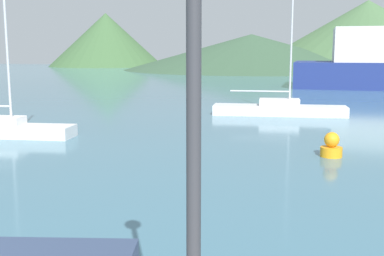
{
  "coord_description": "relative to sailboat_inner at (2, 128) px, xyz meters",
  "views": [
    {
      "loc": [
        6.19,
        -3.23,
        4.13
      ],
      "look_at": [
        0.77,
        14.0,
        1.2
      ],
      "focal_mm": 45.0,
      "sensor_mm": 36.0,
      "label": 1
    }
  ],
  "objects": [
    {
      "name": "buoy_marker",
      "position": [
        15.34,
        0.13,
        0.01
      ],
      "size": [
        0.85,
        0.85,
        0.97
      ],
      "color": "orange",
      "rests_on": "ground_plane"
    },
    {
      "name": "sailboat_inner",
      "position": [
        0.0,
        0.0,
        0.0
      ],
      "size": [
        7.22,
        2.7,
        6.69
      ],
      "rotation": [
        0.0,
        0.0,
        0.17
      ],
      "color": "white",
      "rests_on": "ground_plane"
    },
    {
      "name": "hill_east",
      "position": [
        20.1,
        95.9,
        7.09
      ],
      "size": [
        52.05,
        52.05,
        14.96
      ],
      "color": "#476B42",
      "rests_on": "ground_plane"
    },
    {
      "name": "hill_central",
      "position": [
        -3.33,
        83.4,
        3.34
      ],
      "size": [
        54.1,
        54.1,
        7.46
      ],
      "color": "#38563D",
      "rests_on": "ground_plane"
    },
    {
      "name": "sailboat_middle",
      "position": [
        11.83,
        11.76,
        0.04
      ],
      "size": [
        8.58,
        2.93,
        8.57
      ],
      "rotation": [
        0.0,
        0.0,
        0.15
      ],
      "color": "silver",
      "rests_on": "ground_plane"
    },
    {
      "name": "hill_west",
      "position": [
        -43.17,
        94.26,
        6.34
      ],
      "size": [
        29.28,
        29.28,
        13.48
      ],
      "color": "#3D6038",
      "rests_on": "ground_plane"
    }
  ]
}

